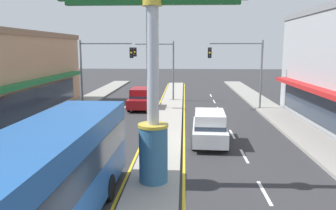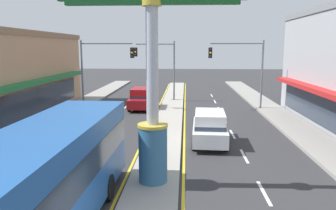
# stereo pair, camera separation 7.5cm
# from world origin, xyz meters

# --- Properties ---
(median_strip) EXTENTS (2.13, 52.00, 0.14)m
(median_strip) POSITION_xyz_m (0.00, 18.00, 0.07)
(median_strip) COLOR #A39E93
(median_strip) RESTS_ON ground
(sidewalk_left) EXTENTS (2.48, 60.00, 0.18)m
(sidewalk_left) POSITION_xyz_m (-8.91, 16.00, 0.09)
(sidewalk_left) COLOR gray
(sidewalk_left) RESTS_ON ground
(sidewalk_right) EXTENTS (2.48, 60.00, 0.18)m
(sidewalk_right) POSITION_xyz_m (8.91, 16.00, 0.09)
(sidewalk_right) COLOR gray
(sidewalk_right) RESTS_ON ground
(lane_markings) EXTENTS (8.87, 52.00, 0.01)m
(lane_markings) POSITION_xyz_m (-0.00, 16.65, 0.00)
(lane_markings) COLOR silver
(lane_markings) RESTS_ON ground
(district_sign) EXTENTS (7.13, 1.22, 8.54)m
(district_sign) POSITION_xyz_m (0.00, 5.38, 4.54)
(district_sign) COLOR #33668C
(district_sign) RESTS_ON median_strip
(traffic_light_left_side) EXTENTS (4.86, 0.46, 6.20)m
(traffic_light_left_side) POSITION_xyz_m (-6.30, 22.04, 4.25)
(traffic_light_left_side) COLOR slate
(traffic_light_left_side) RESTS_ON ground
(traffic_light_right_side) EXTENTS (4.86, 0.46, 6.20)m
(traffic_light_right_side) POSITION_xyz_m (6.30, 22.33, 4.25)
(traffic_light_right_side) COLOR slate
(traffic_light_right_side) RESTS_ON ground
(traffic_light_median_far) EXTENTS (4.20, 0.46, 6.20)m
(traffic_light_median_far) POSITION_xyz_m (-1.41, 27.00, 4.19)
(traffic_light_median_far) COLOR slate
(traffic_light_median_far) RESTS_ON ground
(suv_near_right_lane) EXTENTS (2.01, 4.62, 1.90)m
(suv_near_right_lane) POSITION_xyz_m (-2.71, 22.26, 0.98)
(suv_near_right_lane) COLOR maroon
(suv_near_right_lane) RESTS_ON ground
(suv_far_right_lane) EXTENTS (2.12, 4.68, 1.90)m
(suv_far_right_lane) POSITION_xyz_m (2.71, 11.39, 0.98)
(suv_far_right_lane) COLOR white
(suv_far_right_lane) RESTS_ON ground
(bus_near_left_lane) EXTENTS (2.73, 11.24, 3.26)m
(bus_near_left_lane) POSITION_xyz_m (-2.71, 1.00, 1.87)
(bus_near_left_lane) COLOR #1E5199
(bus_near_left_lane) RESTS_ON ground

